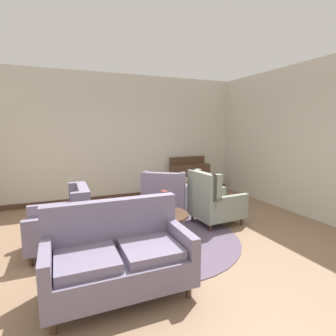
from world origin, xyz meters
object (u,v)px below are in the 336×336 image
Objects in this scene: porcelain_vase at (165,203)px; side_table at (184,191)px; armchair_near_window at (213,202)px; settee at (118,257)px; armchair_foreground_right at (165,197)px; armchair_near_sideboard at (64,224)px; sideboard at (190,177)px; coffee_table at (163,219)px.

porcelain_vase is 1.77m from side_table.
settee is at bearing 119.87° from armchair_near_window.
settee is at bearing 88.71° from armchair_foreground_right.
armchair_near_sideboard is 4.08m from sideboard.
settee is at bearing -131.43° from porcelain_vase.
armchair_near_sideboard is at bearing -144.76° from sideboard.
armchair_near_window is 2.67m from armchair_near_sideboard.
armchair_near_sideboard is (-1.54, 0.21, -0.20)m from porcelain_vase.
coffee_table is 0.81× the size of armchair_near_window.
armchair_near_sideboard is 0.89× the size of sideboard.
armchair_foreground_right is 1.21× the size of armchair_near_sideboard.
armchair_foreground_right is at bearing 112.66° from armchair_near_sideboard.
armchair_foreground_right is at bearing -131.38° from sideboard.
armchair_near_window is (2.14, 1.46, 0.01)m from settee.
sideboard is at bearing 52.99° from settee.
armchair_near_sideboard reaches higher than coffee_table.
sideboard is at bearing 57.07° from side_table.
porcelain_vase is 1.18m from armchair_near_window.
armchair_near_window is 1.10m from side_table.
sideboard reaches higher than armchair_foreground_right.
armchair_near_window is 1.52× the size of side_table.
side_table is (2.58, 1.20, -0.00)m from armchair_near_sideboard.
porcelain_vase is at bearing 99.63° from armchair_foreground_right.
armchair_near_window is at bearing 15.41° from porcelain_vase.
coffee_table is at bearing 102.19° from armchair_near_window.
armchair_near_sideboard is at bearing -155.12° from side_table.
armchair_foreground_right is 2.07m from sideboard.
porcelain_vase is 0.34× the size of sideboard.
coffee_table is 0.72× the size of armchair_foreground_right.
armchair_near_sideboard is 2.85m from side_table.
armchair_near_sideboard is (-1.50, 0.25, 0.04)m from coffee_table.
settee is 1.63× the size of armchair_near_sideboard.
sideboard reaches higher than coffee_table.
porcelain_vase is 1.57m from armchair_near_sideboard.
armchair_foreground_right reaches higher than coffee_table.
settee is 2.59m from armchair_near_window.
armchair_near_sideboard is (-2.67, -0.10, -0.02)m from armchair_near_window.
armchair_near_sideboard reaches higher than side_table.
sideboard is (1.79, 2.57, -0.13)m from porcelain_vase.
armchair_foreground_right is 1.07× the size of sideboard.
sideboard is (1.37, 1.55, 0.06)m from armchair_foreground_right.
armchair_foreground_right is (0.46, 1.05, 0.05)m from coffee_table.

